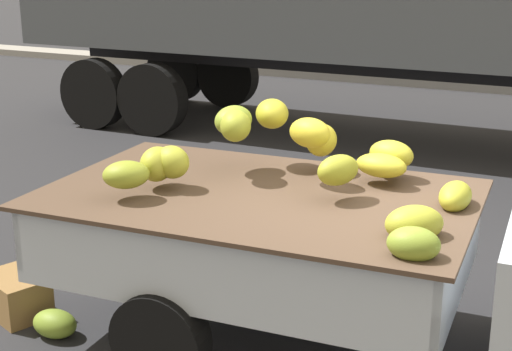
% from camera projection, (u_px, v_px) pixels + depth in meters
% --- Properties ---
extents(ground, '(220.00, 220.00, 0.00)m').
position_uv_depth(ground, '(399.00, 343.00, 5.32)').
color(ground, '#28282B').
extents(fallen_banana_bunch_near_tailgate, '(0.35, 0.25, 0.20)m').
position_uv_depth(fallen_banana_bunch_near_tailgate, '(55.00, 324.00, 5.38)').
color(fallen_banana_bunch_near_tailgate, olive).
rests_on(fallen_banana_bunch_near_tailgate, ground).
extents(produce_crate, '(0.61, 0.52, 0.31)m').
position_uv_depth(produce_crate, '(16.00, 295.00, 5.70)').
color(produce_crate, olive).
rests_on(produce_crate, ground).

